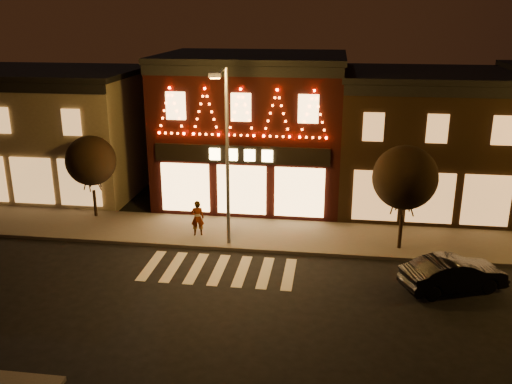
# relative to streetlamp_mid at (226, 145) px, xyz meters

# --- Properties ---
(ground) EXTENTS (120.00, 120.00, 0.00)m
(ground) POSITION_rel_streetlamp_mid_xyz_m (0.09, -6.36, -4.90)
(ground) COLOR black
(ground) RESTS_ON ground
(sidewalk_far) EXTENTS (44.00, 4.00, 0.15)m
(sidewalk_far) POSITION_rel_streetlamp_mid_xyz_m (2.09, 1.64, -4.83)
(sidewalk_far) COLOR #47423D
(sidewalk_far) RESTS_ON ground
(building_left) EXTENTS (12.20, 8.28, 7.30)m
(building_left) POSITION_rel_streetlamp_mid_xyz_m (-12.91, 7.63, -1.24)
(building_left) COLOR #7A7056
(building_left) RESTS_ON ground
(building_pulp) EXTENTS (10.20, 8.34, 8.30)m
(building_pulp) POSITION_rel_streetlamp_mid_xyz_m (0.09, 7.62, -0.74)
(building_pulp) COLOR black
(building_pulp) RESTS_ON ground
(building_right_a) EXTENTS (9.20, 8.28, 7.50)m
(building_right_a) POSITION_rel_streetlamp_mid_xyz_m (9.59, 7.63, -1.14)
(building_right_a) COLOR #322111
(building_right_a) RESTS_ON ground
(streetlamp_mid) EXTENTS (0.53, 1.86, 8.10)m
(streetlamp_mid) POSITION_rel_streetlamp_mid_xyz_m (0.00, 0.00, 0.00)
(streetlamp_mid) COLOR #59595E
(streetlamp_mid) RESTS_ON sidewalk_far
(tree_left) EXTENTS (2.59, 2.59, 4.33)m
(tree_left) POSITION_rel_streetlamp_mid_xyz_m (-7.67, 2.80, -1.72)
(tree_left) COLOR black
(tree_left) RESTS_ON sidewalk_far
(tree_right) EXTENTS (2.88, 2.88, 4.81)m
(tree_right) POSITION_rel_streetlamp_mid_xyz_m (7.91, 0.78, -1.38)
(tree_right) COLOR black
(tree_right) RESTS_ON sidewalk_far
(dark_sedan) EXTENTS (4.39, 2.90, 1.37)m
(dark_sedan) POSITION_rel_streetlamp_mid_xyz_m (9.61, -2.80, -4.22)
(dark_sedan) COLOR black
(dark_sedan) RESTS_ON ground
(pedestrian) EXTENTS (0.71, 0.54, 1.75)m
(pedestrian) POSITION_rel_streetlamp_mid_xyz_m (-1.65, 0.98, -3.88)
(pedestrian) COLOR gray
(pedestrian) RESTS_ON sidewalk_far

